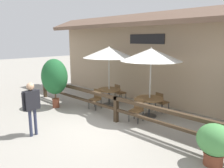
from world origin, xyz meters
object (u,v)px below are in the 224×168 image
at_px(pedestrian, 31,102).
at_px(chair_near_streetside, 96,98).
at_px(chair_near_wallside, 119,92).
at_px(dining_table_near, 109,92).
at_px(chair_middle_wallside, 161,101).
at_px(patio_umbrella_middle, 151,55).
at_px(patio_umbrella_near, 109,52).
at_px(potted_plant_broad_leaf, 215,142).
at_px(dining_table_middle, 150,101).
at_px(potted_plant_small_flowering, 55,77).
at_px(chair_middle_streetside, 137,109).

bearing_deg(pedestrian, chair_near_streetside, 7.22).
distance_m(chair_near_streetside, chair_near_wallside, 1.56).
bearing_deg(dining_table_near, chair_middle_wallside, 18.47).
bearing_deg(dining_table_near, patio_umbrella_middle, 0.30).
relative_size(patio_umbrella_near, potted_plant_broad_leaf, 2.60).
bearing_deg(pedestrian, dining_table_middle, -26.12).
relative_size(potted_plant_small_flowering, potted_plant_broad_leaf, 2.09).
height_order(chair_near_streetside, dining_table_middle, chair_near_streetside).
height_order(dining_table_middle, potted_plant_small_flowering, potted_plant_small_flowering).
relative_size(chair_near_wallside, chair_middle_streetside, 1.00).
bearing_deg(chair_near_wallside, pedestrian, 109.58).
xyz_separation_m(chair_near_streetside, chair_middle_wallside, (2.33, 1.54, 0.00)).
bearing_deg(potted_plant_broad_leaf, chair_middle_wallside, 140.02).
height_order(patio_umbrella_near, chair_near_wallside, patio_umbrella_near).
height_order(patio_umbrella_near, potted_plant_broad_leaf, patio_umbrella_near).
bearing_deg(chair_near_streetside, pedestrian, -87.68).
height_order(patio_umbrella_near, chair_middle_streetside, patio_umbrella_near).
height_order(chair_near_wallside, dining_table_middle, chair_near_wallside).
height_order(patio_umbrella_middle, potted_plant_broad_leaf, patio_umbrella_middle).
height_order(dining_table_middle, chair_middle_streetside, chair_middle_streetside).
bearing_deg(chair_near_streetside, patio_umbrella_middle, 9.86).
bearing_deg(pedestrian, chair_near_wallside, 3.84).
xyz_separation_m(chair_near_streetside, potted_plant_broad_leaf, (5.35, -0.99, 0.12)).
height_order(dining_table_near, potted_plant_broad_leaf, potted_plant_broad_leaf).
relative_size(chair_near_streetside, chair_middle_streetside, 1.00).
xyz_separation_m(patio_umbrella_near, chair_near_streetside, (-0.04, -0.78, -1.95)).
distance_m(chair_near_streetside, pedestrian, 3.36).
relative_size(chair_near_streetside, patio_umbrella_middle, 0.31).
distance_m(patio_umbrella_middle, chair_middle_wallside, 2.09).
relative_size(patio_umbrella_middle, potted_plant_small_flowering, 1.24).
relative_size(patio_umbrella_middle, chair_middle_streetside, 3.20).
distance_m(chair_middle_wallside, pedestrian, 5.09).
xyz_separation_m(chair_near_streetside, pedestrian, (0.67, -3.23, 0.62)).
bearing_deg(chair_middle_streetside, chair_middle_wallside, 78.72).
bearing_deg(patio_umbrella_near, potted_plant_small_flowering, -126.66).
bearing_deg(chair_middle_streetside, potted_plant_small_flowering, -169.77).
xyz_separation_m(chair_middle_wallside, pedestrian, (-1.66, -4.77, 0.62)).
relative_size(chair_middle_streetside, potted_plant_broad_leaf, 0.81).
relative_size(dining_table_near, potted_plant_broad_leaf, 1.03).
distance_m(dining_table_near, dining_table_middle, 2.22).
height_order(patio_umbrella_near, pedestrian, patio_umbrella_near).
relative_size(patio_umbrella_middle, potted_plant_broad_leaf, 2.60).
xyz_separation_m(chair_near_wallside, potted_plant_small_flowering, (-1.36, -2.71, 0.90)).
bearing_deg(chair_near_wallside, chair_near_streetside, 102.43).
bearing_deg(dining_table_middle, chair_middle_wallside, 84.92).
bearing_deg(patio_umbrella_near, chair_near_streetside, -92.90).
height_order(chair_middle_streetside, pedestrian, pedestrian).
distance_m(chair_near_streetside, potted_plant_small_flowering, 2.02).
height_order(chair_near_streetside, patio_umbrella_middle, patio_umbrella_middle).
bearing_deg(chair_near_wallside, chair_middle_wallside, -169.11).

